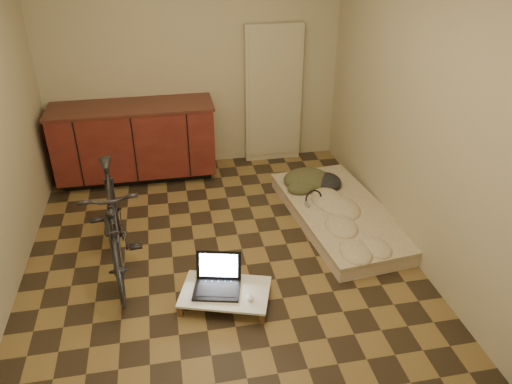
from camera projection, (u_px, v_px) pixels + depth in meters
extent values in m
cube|color=brown|center=(219.00, 252.00, 4.72)|extent=(3.50, 4.00, 0.00)
cube|color=#BAB18F|center=(193.00, 61.00, 5.79)|extent=(3.50, 0.00, 2.60)
cube|color=#BAB18F|center=(263.00, 275.00, 2.37)|extent=(3.50, 0.00, 2.60)
cube|color=#BAB18F|center=(412.00, 109.00, 4.37)|extent=(0.00, 4.00, 2.60)
cube|color=black|center=(139.00, 172.00, 6.06)|extent=(1.70, 0.48, 0.10)
cube|color=#4D1815|center=(135.00, 140.00, 5.81)|extent=(1.80, 0.60, 0.78)
cube|color=#49221A|center=(131.00, 107.00, 5.61)|extent=(1.84, 0.62, 0.03)
cube|color=beige|center=(273.00, 95.00, 6.12)|extent=(0.70, 0.10, 1.70)
imported|color=black|center=(113.00, 217.00, 4.28)|extent=(0.62, 1.66, 1.05)
cube|color=beige|center=(340.00, 216.00, 5.16)|extent=(1.05, 1.91, 0.12)
cube|color=beige|center=(340.00, 210.00, 5.12)|extent=(1.07, 1.93, 0.04)
cube|color=brown|center=(181.00, 311.00, 3.95)|extent=(0.05, 0.05, 0.10)
cube|color=brown|center=(192.00, 279.00, 4.29)|extent=(0.05, 0.05, 0.10)
cube|color=brown|center=(262.00, 318.00, 3.88)|extent=(0.05, 0.05, 0.10)
cube|color=brown|center=(267.00, 285.00, 4.22)|extent=(0.05, 0.05, 0.10)
cube|color=white|center=(225.00, 292.00, 4.06)|extent=(0.82, 0.66, 0.02)
cube|color=black|center=(217.00, 290.00, 4.04)|extent=(0.43, 0.35, 0.02)
cube|color=black|center=(219.00, 265.00, 4.13)|extent=(0.38, 0.16, 0.24)
cube|color=white|center=(219.00, 265.00, 4.13)|extent=(0.32, 0.13, 0.19)
ellipsoid|color=white|center=(250.00, 298.00, 3.96)|extent=(0.06, 0.09, 0.03)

